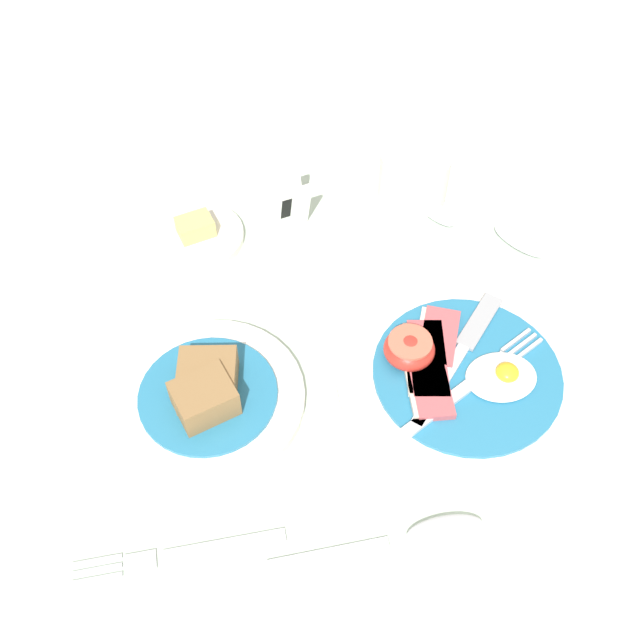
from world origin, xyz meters
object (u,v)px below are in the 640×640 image
Objects in this scene: bread_plate at (208,396)px; fork_on_cloth at (183,553)px; butter_dish at (197,235)px; number_card at (282,203)px; teaspoon_by_saucer at (501,230)px; teaspoon_stray at (449,223)px; sugar_cup at (414,174)px; breakfast_plate at (459,371)px; teaspoon_near_cup at (415,536)px.

fork_on_cloth is (-0.05, -0.15, -0.01)m from bread_plate.
number_card reaches higher than butter_dish.
teaspoon_by_saucer and teaspoon_stray have the same top height.
sugar_cup is 0.12m from teaspoon_by_saucer.
fork_on_cloth is (-0.30, -0.12, -0.01)m from breakfast_plate.
number_card is at bearing 96.69° from teaspoon_near_cup.
bread_plate is 1.73× the size of butter_dish.
number_card is at bearing 116.63° from breakfast_plate.
breakfast_plate reaches higher than fork_on_cloth.
number_card is (-0.13, 0.25, 0.03)m from breakfast_plate.
butter_dish is 0.43m from teaspoon_near_cup.
breakfast_plate is 3.13× the size of sugar_cup.
butter_dish is at bearing -132.74° from teaspoon_by_saucer.
teaspoon_by_saucer is 0.51m from fork_on_cloth.
sugar_cup reaches higher than teaspoon_stray.
teaspoon_stray is (0.16, 0.36, 0.00)m from teaspoon_near_cup.
breakfast_plate reaches higher than teaspoon_stray.
number_card is 0.40× the size of fork_on_cloth.
butter_dish is at bearing 84.82° from bread_plate.
breakfast_plate is 2.40× the size of butter_dish.
fork_on_cloth is at bearing -123.87° from number_card.
teaspoon_near_cup is at bearing -72.00° from butter_dish.
breakfast_plate is 0.25m from bread_plate.
butter_dish is at bearing -96.96° from fork_on_cloth.
fork_on_cloth is at bearing 108.73° from teaspoon_stray.
bread_plate reaches higher than teaspoon_stray.
teaspoon_by_saucer reaches higher than fork_on_cloth.
teaspoon_stray is at bearing -23.00° from number_card.
breakfast_plate is 0.18m from teaspoon_near_cup.
number_card is at bearing 53.21° from teaspoon_stray.
sugar_cup reaches higher than bread_plate.
breakfast_plate is 0.29m from number_card.
teaspoon_near_cup is 1.05× the size of teaspoon_stray.
teaspoon_near_cup is at bearing 132.53° from teaspoon_stray.
teaspoon_stray is (0.06, 0.21, -0.01)m from breakfast_plate.
teaspoon_by_saucer is at bearing -141.38° from fork_on_cloth.
bread_plate is 2.59× the size of number_card.
teaspoon_by_saucer is 0.40m from teaspoon_near_cup.
bread_plate is 0.23m from butter_dish.
teaspoon_near_cup is at bearing -122.66° from breakfast_plate.
number_card reaches higher than teaspoon_near_cup.
number_card is 0.40× the size of teaspoon_stray.
bread_plate reaches higher than fork_on_cloth.
sugar_cup reaches higher than breakfast_plate.
teaspoon_stray is (0.03, -0.06, -0.03)m from sugar_cup.
teaspoon_by_saucer is (0.08, -0.09, -0.03)m from sugar_cup.
number_card is at bearing 61.17° from bread_plate.
breakfast_plate is 0.27m from sugar_cup.
number_card is 0.20m from teaspoon_stray.
sugar_cup is at bearing -0.56° from teaspoon_stray.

